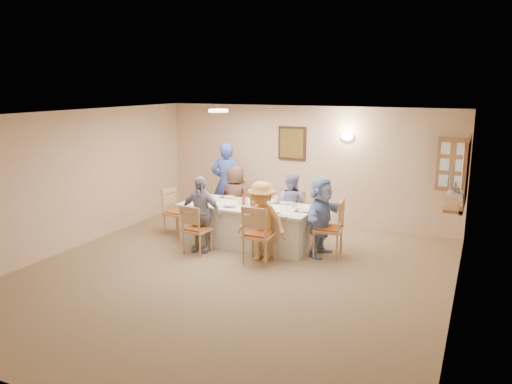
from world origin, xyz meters
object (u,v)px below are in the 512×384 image
at_px(chair_back_right, 293,215).
at_px(diner_front_left, 200,214).
at_px(chair_front_right, 259,234).
at_px(dining_table, 247,225).
at_px(diner_right_end, 321,217).
at_px(chair_left_end, 177,212).
at_px(condiment_ketchup, 244,199).
at_px(diner_back_left, 235,199).
at_px(chair_right_end, 328,228).
at_px(serving_hatch, 466,172).
at_px(caregiver, 226,183).
at_px(chair_back_left, 238,205).
at_px(chair_front_left, 197,229).
at_px(diner_front_right, 262,222).
at_px(diner_back_right, 291,206).
at_px(desk_fan, 454,183).

bearing_deg(chair_back_right, diner_front_left, -131.58).
distance_m(chair_front_right, diner_front_left, 1.22).
relative_size(dining_table, diner_right_end, 1.77).
relative_size(chair_front_right, diner_front_left, 0.74).
height_order(chair_left_end, condiment_ketchup, condiment_ketchup).
xyz_separation_m(diner_back_left, condiment_ketchup, (0.54, -0.70, 0.19)).
height_order(chair_right_end, condiment_ketchup, chair_right_end).
height_order(serving_hatch, caregiver, serving_hatch).
bearing_deg(diner_right_end, chair_back_left, 75.60).
distance_m(chair_front_left, diner_front_right, 1.23).
relative_size(chair_front_right, diner_right_end, 0.73).
distance_m(chair_front_left, chair_front_right, 1.20).
bearing_deg(diner_back_right, serving_hatch, -170.66).
bearing_deg(diner_back_right, chair_back_left, -0.09).
bearing_deg(condiment_ketchup, diner_back_left, 127.80).
relative_size(diner_back_right, diner_front_right, 0.95).
height_order(chair_back_left, condiment_ketchup, chair_back_left).
height_order(dining_table, condiment_ketchup, condiment_ketchup).
bearing_deg(diner_right_end, serving_hatch, -61.25).
height_order(serving_hatch, chair_left_end, serving_hatch).
relative_size(dining_table, chair_right_end, 2.43).
xyz_separation_m(dining_table, chair_left_end, (-1.55, 0.00, 0.08)).
height_order(serving_hatch, desk_fan, serving_hatch).
bearing_deg(chair_back_right, condiment_ketchup, -131.27).
bearing_deg(diner_front_left, diner_back_right, 44.95).
bearing_deg(diner_back_left, chair_back_left, -86.20).
bearing_deg(serving_hatch, chair_right_end, -157.24).
xyz_separation_m(chair_back_left, chair_back_right, (1.20, 0.00, -0.06)).
bearing_deg(chair_back_left, dining_table, -62.79).
relative_size(chair_back_right, condiment_ketchup, 4.02).
distance_m(desk_fan, chair_back_right, 3.38).
height_order(desk_fan, dining_table, desk_fan).
relative_size(chair_back_right, diner_front_right, 0.65).
bearing_deg(chair_back_right, chair_left_end, -162.13).
bearing_deg(chair_back_right, chair_front_left, -129.41).
height_order(chair_back_right, caregiver, caregiver).
xyz_separation_m(chair_back_right, condiment_ketchup, (-0.66, -0.82, 0.43)).
distance_m(serving_hatch, chair_back_right, 3.22).
relative_size(chair_left_end, caregiver, 0.53).
xyz_separation_m(serving_hatch, chair_front_right, (-3.04, -1.68, -0.99)).
height_order(diner_front_left, diner_front_right, diner_front_left).
xyz_separation_m(chair_back_right, chair_left_end, (-2.15, -0.80, 0.02)).
bearing_deg(caregiver, serving_hatch, 159.16).
distance_m(desk_fan, chair_front_left, 4.29).
distance_m(serving_hatch, diner_back_left, 4.33).
relative_size(serving_hatch, diner_back_left, 1.11).
distance_m(caregiver, condiment_ketchup, 1.53).
height_order(chair_front_right, diner_front_right, diner_front_right).
bearing_deg(condiment_ketchup, chair_back_right, 51.27).
bearing_deg(chair_front_right, chair_back_right, -91.90).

